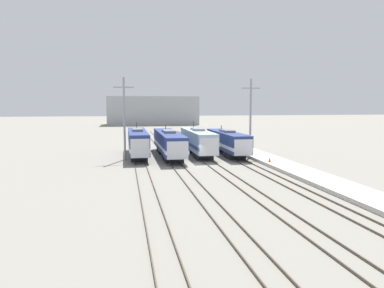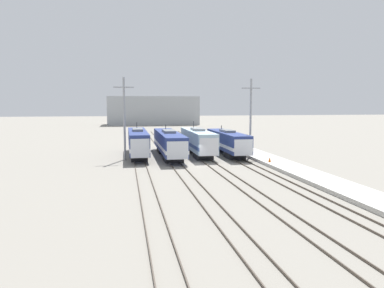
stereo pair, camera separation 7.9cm
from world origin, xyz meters
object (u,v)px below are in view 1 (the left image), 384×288
at_px(locomotive_center_right, 198,141).
at_px(locomotive_far_right, 228,142).
at_px(locomotive_center_left, 169,143).
at_px(catenary_tower_left, 124,117).
at_px(catenary_tower_right, 251,116).
at_px(locomotive_far_left, 138,142).
at_px(traffic_cone, 270,159).

height_order(locomotive_center_right, locomotive_far_right, locomotive_center_right).
bearing_deg(locomotive_center_left, catenary_tower_left, -165.87).
distance_m(locomotive_far_right, catenary_tower_right, 5.48).
distance_m(locomotive_center_right, catenary_tower_left, 12.29).
relative_size(locomotive_far_left, catenary_tower_right, 1.44).
relative_size(locomotive_far_right, catenary_tower_right, 1.42).
xyz_separation_m(locomotive_center_left, locomotive_center_right, (4.68, 0.97, 0.08)).
distance_m(locomotive_center_left, locomotive_center_right, 4.78).
relative_size(locomotive_center_left, traffic_cone, 30.07).
bearing_deg(locomotive_center_right, catenary_tower_left, -166.85).
distance_m(locomotive_center_left, locomotive_far_right, 9.36).
bearing_deg(traffic_cone, locomotive_center_left, 140.58).
xyz_separation_m(locomotive_far_left, locomotive_center_left, (4.68, -0.93, -0.11)).
relative_size(locomotive_far_left, catenary_tower_left, 1.44).
height_order(locomotive_far_right, traffic_cone, locomotive_far_right).
distance_m(locomotive_far_left, traffic_cone, 20.11).
relative_size(locomotive_far_left, locomotive_center_right, 1.03).
bearing_deg(catenary_tower_right, locomotive_center_right, 160.86).
bearing_deg(locomotive_far_left, catenary_tower_left, -126.99).
distance_m(locomotive_far_left, locomotive_center_right, 9.36).
bearing_deg(locomotive_far_right, catenary_tower_left, -172.65).
height_order(locomotive_center_right, catenary_tower_left, catenary_tower_left).
relative_size(locomotive_center_left, catenary_tower_right, 1.67).
bearing_deg(locomotive_center_right, locomotive_far_right, -7.08).
height_order(locomotive_far_left, locomotive_far_right, locomotive_far_left).
bearing_deg(catenary_tower_left, traffic_cone, -23.87).
bearing_deg(locomotive_center_left, catenary_tower_right, -7.74).
bearing_deg(locomotive_far_right, locomotive_center_right, 172.92).
height_order(locomotive_center_left, traffic_cone, locomotive_center_left).
distance_m(locomotive_center_right, catenary_tower_right, 9.01).
relative_size(catenary_tower_right, traffic_cone, 18.06).
height_order(locomotive_far_left, catenary_tower_left, catenary_tower_left).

